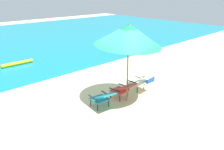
% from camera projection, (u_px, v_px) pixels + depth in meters
% --- Properties ---
extents(ground_plane, '(40.00, 40.00, 0.00)m').
position_uv_depth(ground_plane, '(63.00, 70.00, 10.63)').
color(ground_plane, beige).
extents(ocean_band, '(40.00, 18.00, 0.01)m').
position_uv_depth(ocean_band, '(6.00, 42.00, 16.39)').
color(ocean_band, teal).
rests_on(ocean_band, ground_plane).
extents(swim_buoy, '(1.60, 0.18, 0.18)m').
position_uv_depth(swim_buoy, '(17.00, 63.00, 11.28)').
color(swim_buoy, yellow).
rests_on(swim_buoy, ocean_band).
extents(lounge_chair_left, '(0.61, 0.92, 0.68)m').
position_uv_depth(lounge_chair_left, '(102.00, 97.00, 7.01)').
color(lounge_chair_left, teal).
rests_on(lounge_chair_left, ground_plane).
extents(lounge_chair_center, '(0.63, 0.93, 0.68)m').
position_uv_depth(lounge_chair_center, '(123.00, 89.00, 7.64)').
color(lounge_chair_center, red).
rests_on(lounge_chair_center, ground_plane).
extents(lounge_chair_right, '(0.60, 0.91, 0.68)m').
position_uv_depth(lounge_chair_right, '(140.00, 81.00, 8.29)').
color(lounge_chair_right, silver).
rests_on(lounge_chair_right, ground_plane).
extents(beach_umbrella_center, '(2.97, 2.99, 2.72)m').
position_uv_depth(beach_umbrella_center, '(128.00, 35.00, 6.84)').
color(beach_umbrella_center, olive).
rests_on(beach_umbrella_center, ground_plane).
extents(cooler_box, '(0.47, 0.32, 0.32)m').
position_uv_depth(cooler_box, '(149.00, 78.00, 9.22)').
color(cooler_box, '#194CA5').
rests_on(cooler_box, ground_plane).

